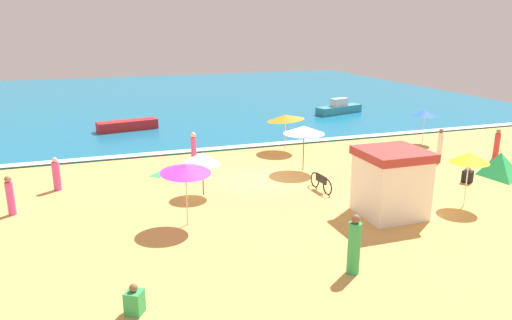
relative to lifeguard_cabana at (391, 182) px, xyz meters
The scene contains 23 objects.
ground_plane 6.68m from the lifeguard_cabana, 120.17° to the left, with size 60.00×60.00×0.00m, color #E0A856.
ocean_water 33.84m from the lifeguard_cabana, 95.58° to the left, with size 60.00×44.00×0.10m, color #146B93.
wave_breaker_foam 12.46m from the lifeguard_cabana, 105.38° to the left, with size 57.00×0.70×0.01m, color white.
lifeguard_cabana is the anchor object (origin of this frame).
beach_umbrella_0 12.94m from the lifeguard_cabana, 46.96° to the left, with size 1.91×1.90×2.10m.
beach_umbrella_1 10.51m from the lifeguard_cabana, 90.37° to the left, with size 3.02×3.01×2.25m.
beach_umbrella_2 6.59m from the lifeguard_cabana, 96.23° to the left, with size 2.28×2.28×2.31m.
beach_umbrella_3 3.54m from the lifeguard_cabana, ahead, with size 2.16×2.16×2.28m.
beach_umbrella_4 7.82m from the lifeguard_cabana, 168.16° to the left, with size 2.22×2.24×2.41m.
beach_umbrella_7 7.82m from the lifeguard_cabana, 144.19° to the left, with size 2.23×2.23×1.99m.
beach_tent 8.51m from the lifeguard_cabana, 17.90° to the left, with size 2.43×2.71×1.18m.
parked_bicycle 3.77m from the lifeguard_cabana, 109.67° to the left, with size 0.19×1.82×0.76m.
beachgoer_0 5.13m from the lifeguard_cabana, 135.64° to the right, with size 0.52×0.52×1.87m.
beachgoer_2 10.68m from the lifeguard_cabana, 160.18° to the right, with size 0.58×0.58×0.84m.
beachgoer_3 10.80m from the lifeguard_cabana, 122.45° to the left, with size 0.38×0.38×1.80m.
beachgoer_4 14.71m from the lifeguard_cabana, 161.06° to the left, with size 0.35×0.35×1.59m.
beachgoer_5 6.32m from the lifeguard_cabana, 21.07° to the left, with size 0.60×0.60×0.80m.
beachgoer_7 14.40m from the lifeguard_cabana, 149.36° to the left, with size 0.48×0.48×1.52m.
beachgoer_8 8.80m from the lifeguard_cabana, 38.89° to the left, with size 0.30×0.30×1.84m.
beachgoer_9 11.49m from the lifeguard_cabana, 26.22° to the left, with size 0.39×0.39×1.67m.
beach_towel_0 11.33m from the lifeguard_cabana, 131.64° to the left, with size 1.62×1.70×0.01m.
small_boat_0 20.80m from the lifeguard_cabana, 113.89° to the left, with size 4.21×1.79×0.67m.
small_boat_1 21.82m from the lifeguard_cabana, 66.62° to the left, with size 4.39×2.24×1.25m.
Camera 1 is at (-7.27, -20.44, 7.14)m, focal length 33.56 mm.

